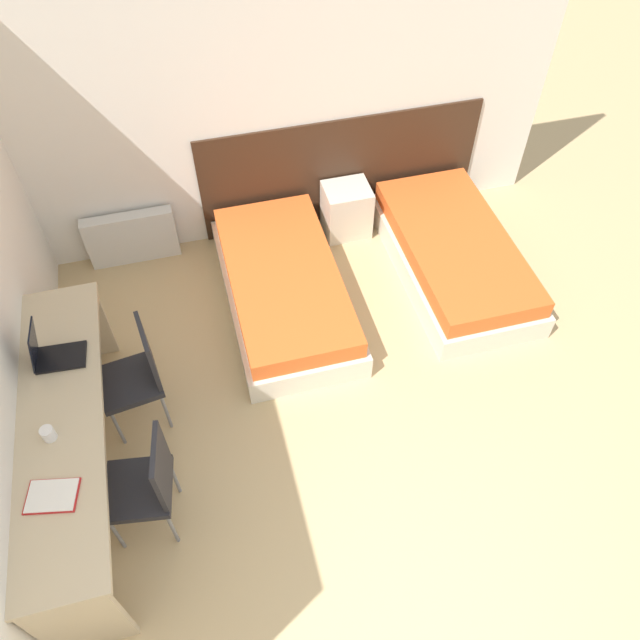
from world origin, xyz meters
The scene contains 13 objects.
ground_plane centered at (0.00, 0.00, 0.00)m, with size 20.00×20.00×0.00m, color tan.
wall_back centered at (0.00, 3.79, 1.35)m, with size 5.06×0.05×2.70m.
headboard_panel centered at (0.64, 3.75, 0.54)m, with size 2.59×0.03×1.07m.
bed_near_window centered at (-0.12, 2.78, 0.19)m, with size 0.96×1.88×0.40m.
bed_near_door centered at (1.41, 2.78, 0.19)m, with size 0.96×1.88×0.40m.
nightstand centered at (0.64, 3.54, 0.25)m, with size 0.42×0.36×0.50m.
radiator centered at (-1.32, 3.67, 0.25)m, with size 0.79×0.12×0.50m.
desk centered at (-1.77, 1.54, 0.61)m, with size 0.51×2.22×0.77m.
chair_near_laptop centered at (-1.34, 1.96, 0.52)m, with size 0.46×0.46×0.92m.
chair_near_notebook centered at (-1.34, 1.12, 0.52)m, with size 0.46×0.46×0.92m.
laptop centered at (-1.80, 2.01, 0.84)m, with size 0.33×0.24×0.32m.
open_notebook centered at (-1.81, 1.04, 0.78)m, with size 0.32×0.25×0.02m.
mug centered at (-1.82, 1.42, 0.82)m, with size 0.08×0.08×0.09m.
Camera 1 is at (-0.75, -0.75, 4.05)m, focal length 35.00 mm.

